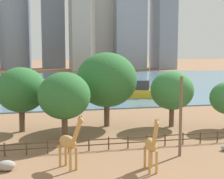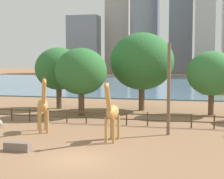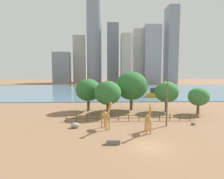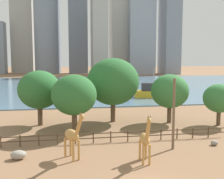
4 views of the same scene
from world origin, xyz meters
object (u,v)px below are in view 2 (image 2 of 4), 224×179
at_px(giraffe_companion, 43,105).
at_px(tree_center_broad, 142,61).
at_px(tree_right_tall, 81,71).
at_px(utility_pole, 169,89).
at_px(tree_left_small, 212,73).
at_px(tree_left_large, 59,69).
at_px(boat_tug, 210,77).
at_px(boat_sailboat, 139,78).
at_px(giraffe_tall, 112,112).
at_px(feeding_trough, 17,147).

distance_m(giraffe_companion, tree_center_broad, 16.74).
xyz_separation_m(tree_center_broad, tree_right_tall, (-5.95, -5.77, -1.12)).
xyz_separation_m(utility_pole, tree_left_small, (4.02, 11.72, 0.93)).
xyz_separation_m(tree_left_large, tree_center_broad, (10.67, 0.58, 0.95)).
xyz_separation_m(tree_right_tall, boat_tug, (18.28, 85.26, -4.06)).
bearing_deg(tree_left_large, tree_left_small, -4.31).
relative_size(giraffe_companion, boat_sailboat, 1.03).
height_order(tree_center_broad, tree_left_small, tree_center_broad).
bearing_deg(tree_left_large, boat_tug, 73.97).
xyz_separation_m(giraffe_companion, utility_pole, (10.54, 1.29, 1.47)).
distance_m(giraffe_tall, tree_left_small, 17.24).
bearing_deg(tree_left_small, boat_tug, 87.09).
distance_m(tree_left_large, tree_center_broad, 10.73).
relative_size(tree_center_broad, tree_left_small, 1.33).
height_order(tree_left_large, tree_center_broad, tree_center_broad).
height_order(giraffe_tall, giraffe_companion, giraffe_companion).
xyz_separation_m(tree_left_small, boat_sailboat, (-18.39, 68.11, -3.81)).
height_order(giraffe_companion, boat_tug, giraffe_companion).
bearing_deg(tree_right_tall, giraffe_tall, -61.60).
xyz_separation_m(feeding_trough, tree_left_small, (13.61, 19.27, 4.41)).
distance_m(tree_left_small, boat_tug, 81.68).
bearing_deg(giraffe_companion, tree_center_broad, 127.50).
bearing_deg(feeding_trough, boat_tug, 80.01).
relative_size(feeding_trough, tree_right_tall, 0.24).
distance_m(tree_left_small, boat_sailboat, 70.65).
bearing_deg(giraffe_tall, boat_sailboat, -170.01).
bearing_deg(utility_pole, tree_left_large, 138.45).
xyz_separation_m(giraffe_companion, tree_left_small, (14.56, 13.01, 2.41)).
bearing_deg(tree_center_broad, tree_left_large, -176.88).
distance_m(giraffe_companion, boat_tug, 96.34).
distance_m(giraffe_companion, utility_pole, 10.72).
bearing_deg(tree_left_large, tree_center_broad, 3.12).
height_order(tree_center_broad, tree_right_tall, tree_center_broad).
height_order(giraffe_companion, tree_left_large, tree_left_large).
distance_m(tree_left_large, tree_right_tall, 7.02).
bearing_deg(utility_pole, tree_right_tall, 141.81).
bearing_deg(tree_left_small, tree_left_large, 175.69).
bearing_deg(feeding_trough, giraffe_tall, 37.21).
bearing_deg(utility_pole, feeding_trough, -141.78).
xyz_separation_m(utility_pole, boat_tug, (8.17, 93.21, -2.89)).
bearing_deg(giraffe_tall, utility_pole, 132.47).
bearing_deg(giraffe_companion, tree_right_tall, 147.87).
relative_size(giraffe_tall, tree_right_tall, 0.63).
bearing_deg(tree_left_large, giraffe_tall, -56.70).
distance_m(giraffe_tall, tree_right_tall, 13.10).
relative_size(giraffe_tall, boat_sailboat, 1.01).
bearing_deg(tree_left_large, boat_sailboat, 89.60).
bearing_deg(tree_center_broad, feeding_trough, -104.31).
bearing_deg(feeding_trough, tree_left_small, 54.77).
xyz_separation_m(utility_pole, boat_sailboat, (-14.36, 79.83, -2.87)).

